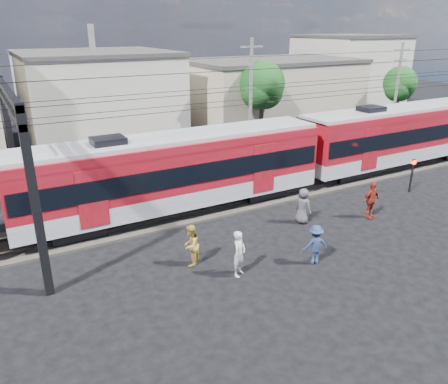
{
  "coord_description": "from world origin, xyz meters",
  "views": [
    {
      "loc": [
        -11.1,
        -11.6,
        9.23
      ],
      "look_at": [
        -1.8,
        5.0,
        1.97
      ],
      "focal_mm": 35.0,
      "sensor_mm": 36.0,
      "label": 1
    }
  ],
  "objects_px": {
    "pedestrian_c": "(315,245)",
    "car_silver": "(419,132)",
    "commuter_train": "(178,169)",
    "pedestrian_a": "(239,253)",
    "crossing_signal": "(413,169)"
  },
  "relations": [
    {
      "from": "pedestrian_a",
      "to": "car_silver",
      "type": "bearing_deg",
      "value": -11.3
    },
    {
      "from": "commuter_train",
      "to": "crossing_signal",
      "type": "xyz_separation_m",
      "value": [
        13.13,
        -3.85,
        -1.0
      ]
    },
    {
      "from": "car_silver",
      "to": "crossing_signal",
      "type": "height_order",
      "value": "crossing_signal"
    },
    {
      "from": "pedestrian_a",
      "to": "crossing_signal",
      "type": "xyz_separation_m",
      "value": [
        13.59,
        2.95,
        0.46
      ]
    },
    {
      "from": "car_silver",
      "to": "crossing_signal",
      "type": "distance_m",
      "value": 13.93
    },
    {
      "from": "commuter_train",
      "to": "car_silver",
      "type": "xyz_separation_m",
      "value": [
        24.39,
        4.33,
        -1.69
      ]
    },
    {
      "from": "pedestrian_a",
      "to": "crossing_signal",
      "type": "distance_m",
      "value": 13.92
    },
    {
      "from": "commuter_train",
      "to": "car_silver",
      "type": "distance_m",
      "value": 24.83
    },
    {
      "from": "pedestrian_a",
      "to": "pedestrian_c",
      "type": "bearing_deg",
      "value": -48.65
    },
    {
      "from": "pedestrian_c",
      "to": "car_silver",
      "type": "xyz_separation_m",
      "value": [
        21.66,
        11.88,
        -0.14
      ]
    },
    {
      "from": "car_silver",
      "to": "crossing_signal",
      "type": "relative_size",
      "value": 2.07
    },
    {
      "from": "commuter_train",
      "to": "pedestrian_a",
      "type": "bearing_deg",
      "value": -93.86
    },
    {
      "from": "pedestrian_c",
      "to": "crossing_signal",
      "type": "distance_m",
      "value": 11.06
    },
    {
      "from": "crossing_signal",
      "to": "pedestrian_a",
      "type": "bearing_deg",
      "value": -167.76
    },
    {
      "from": "pedestrian_a",
      "to": "car_silver",
      "type": "height_order",
      "value": "pedestrian_a"
    }
  ]
}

